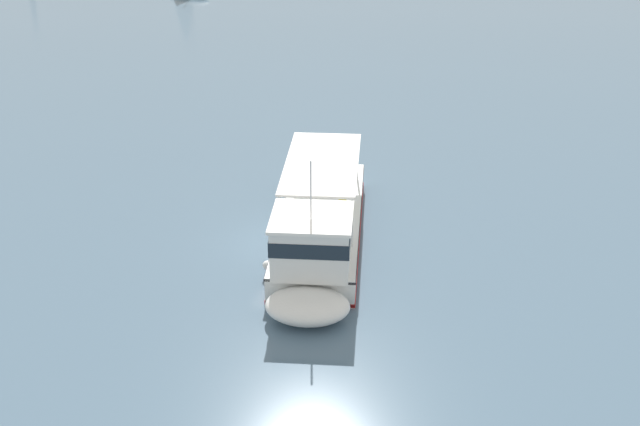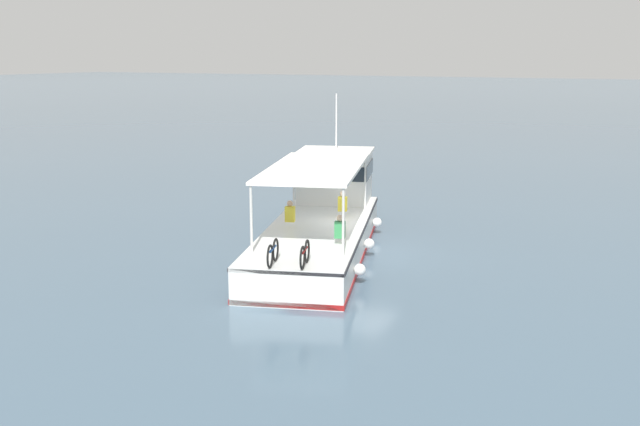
# 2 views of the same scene
# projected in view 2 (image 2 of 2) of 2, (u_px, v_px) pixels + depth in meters

# --- Properties ---
(ground_plane) EXTENTS (400.00, 400.00, 0.00)m
(ground_plane) POSITION_uv_depth(u_px,v_px,m) (358.00, 252.00, 25.75)
(ground_plane) COLOR slate
(ferry_main) EXTENTS (13.04, 6.83, 5.32)m
(ferry_main) POSITION_uv_depth(u_px,v_px,m) (324.00, 217.00, 26.57)
(ferry_main) COLOR white
(ferry_main) RESTS_ON ground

